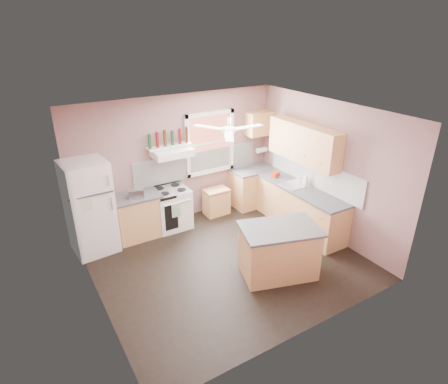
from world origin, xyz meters
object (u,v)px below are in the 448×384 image
toaster (136,194)px  island (279,252)px  refrigerator (90,207)px  stove (172,208)px  cart (216,203)px

toaster → island: 2.89m
toaster → island: size_ratio=0.23×
island → refrigerator: bearing=153.6°
stove → cart: 1.11m
refrigerator → island: (2.51, -2.39, -0.46)m
refrigerator → island: refrigerator is taller
toaster → stove: toaster is taller
toaster → stove: (0.75, 0.12, -0.56)m
toaster → cart: 1.98m
toaster → cart: (1.84, 0.14, -0.72)m
stove → island: size_ratio=0.71×
toaster → cart: bearing=20.0°
refrigerator → cart: 2.78m
stove → island: bearing=-68.8°
toaster → stove: 0.94m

